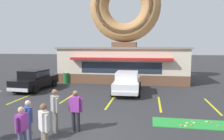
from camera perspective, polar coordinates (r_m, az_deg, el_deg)
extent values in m
plane|color=#2D2D30|center=(9.30, -8.01, -15.72)|extent=(160.00, 160.00, 0.00)
cube|color=brown|center=(22.55, 3.25, -1.43)|extent=(12.00, 6.00, 0.90)
cube|color=beige|center=(22.39, 3.28, 2.63)|extent=(12.00, 6.00, 2.30)
cube|color=gray|center=(22.35, 3.30, 5.78)|extent=(12.30, 6.30, 0.16)
cube|color=#B21E1E|center=(19.10, 2.15, 2.91)|extent=(9.00, 0.60, 0.20)
cube|color=#232D3D|center=(19.45, 2.26, 0.60)|extent=(7.20, 0.03, 1.00)
cube|color=brown|center=(22.34, 3.30, 6.62)|extent=(2.40, 1.80, 0.50)
torus|color=#B27F4C|center=(22.69, 3.37, 16.27)|extent=(7.10, 1.90, 7.10)
torus|color=#9E6B42|center=(22.27, 3.24, 16.46)|extent=(6.25, 1.05, 6.24)
cube|color=green|center=(10.72, 21.76, -13.01)|extent=(4.06, 1.24, 0.03)
torus|color=#D8667F|center=(10.22, 17.59, -13.61)|extent=(0.13, 0.13, 0.04)
torus|color=#A5724C|center=(10.39, 19.97, -13.37)|extent=(0.13, 0.13, 0.04)
torus|color=#E5C666|center=(10.58, 19.00, -12.97)|extent=(0.13, 0.13, 0.04)
torus|color=#A5724C|center=(10.71, 25.96, -13.03)|extent=(0.13, 0.13, 0.04)
torus|color=#E5C666|center=(10.22, 18.67, -13.66)|extent=(0.13, 0.13, 0.04)
torus|color=#E5C666|center=(11.08, 23.51, -12.27)|extent=(0.13, 0.13, 0.04)
torus|color=#A5724C|center=(11.01, 24.57, -12.44)|extent=(0.13, 0.13, 0.04)
torus|color=#E5C666|center=(10.72, 20.64, -12.79)|extent=(0.13, 0.13, 0.04)
sphere|color=white|center=(10.87, 20.16, -12.48)|extent=(0.04, 0.04, 0.04)
cube|color=silver|center=(16.23, 3.98, -3.72)|extent=(1.90, 4.45, 0.68)
cube|color=silver|center=(15.98, 3.96, -1.55)|extent=(1.62, 2.15, 0.60)
cube|color=#232D3D|center=(15.98, 3.96, -1.48)|extent=(1.65, 2.06, 0.36)
cube|color=silver|center=(18.46, 4.47, -3.26)|extent=(1.67, 0.15, 0.24)
cube|color=silver|center=(14.10, 3.33, -6.24)|extent=(1.67, 0.15, 0.24)
cylinder|color=black|center=(17.71, 1.44, -3.98)|extent=(0.24, 0.65, 0.64)
cylinder|color=black|center=(17.60, 7.16, -4.09)|extent=(0.24, 0.65, 0.64)
cylinder|color=black|center=(15.05, 0.24, -5.82)|extent=(0.24, 0.65, 0.64)
cylinder|color=black|center=(14.92, 6.99, -5.97)|extent=(0.24, 0.65, 0.64)
cube|color=black|center=(18.45, -19.37, -2.85)|extent=(2.04, 4.50, 0.68)
cube|color=black|center=(18.23, -19.70, -0.93)|extent=(1.69, 2.20, 0.60)
cube|color=#232D3D|center=(18.23, -19.70, -0.87)|extent=(1.71, 2.11, 0.36)
cube|color=silver|center=(20.37, -15.95, -2.58)|extent=(1.67, 0.21, 0.24)
cube|color=silver|center=(16.69, -23.50, -4.79)|extent=(1.67, 0.21, 0.24)
cylinder|color=black|center=(20.10, -19.34, -3.10)|extent=(0.26, 0.65, 0.64)
cylinder|color=black|center=(19.21, -14.92, -3.38)|extent=(0.26, 0.65, 0.64)
cylinder|color=black|center=(17.91, -24.08, -4.41)|extent=(0.26, 0.65, 0.64)
cylinder|color=black|center=(16.90, -19.32, -4.83)|extent=(0.26, 0.65, 0.64)
cylinder|color=slate|center=(9.44, -14.76, -12.73)|extent=(0.15, 0.15, 0.87)
cylinder|color=slate|center=(9.26, -14.37, -13.10)|extent=(0.15, 0.15, 0.87)
cube|color=gray|center=(9.13, -14.70, -8.47)|extent=(0.43, 0.44, 0.63)
cylinder|color=gray|center=(9.37, -15.16, -8.30)|extent=(0.10, 0.10, 0.58)
cylinder|color=gray|center=(8.91, -14.19, -9.03)|extent=(0.10, 0.10, 0.58)
sphere|color=brown|center=(9.03, -14.78, -5.62)|extent=(0.23, 0.23, 0.23)
cylinder|color=#232328|center=(9.22, -8.82, -13.19)|extent=(0.15, 0.15, 0.83)
cylinder|color=#232328|center=(9.29, -9.99, -13.04)|extent=(0.15, 0.15, 0.83)
cube|color=#8C3393|center=(9.04, -9.49, -8.80)|extent=(0.40, 0.27, 0.61)
cylinder|color=#8C3393|center=(8.95, -8.00, -9.13)|extent=(0.10, 0.10, 0.56)
cylinder|color=#8C3393|center=(9.15, -10.94, -8.85)|extent=(0.10, 0.10, 0.56)
sphere|color=brown|center=(8.93, -9.54, -6.04)|extent=(0.22, 0.22, 0.22)
cube|color=silver|center=(7.39, -17.36, -12.52)|extent=(0.44, 0.44, 0.61)
cylinder|color=silver|center=(7.17, -16.70, -13.33)|extent=(0.10, 0.10, 0.56)
cylinder|color=silver|center=(7.62, -17.96, -12.19)|extent=(0.10, 0.10, 0.56)
sphere|color=brown|center=(7.26, -17.47, -9.19)|extent=(0.22, 0.22, 0.22)
cylinder|color=#474C66|center=(8.11, -21.89, -16.64)|extent=(0.15, 0.15, 0.76)
cube|color=#8C3393|center=(7.81, -22.53, -12.45)|extent=(0.27, 0.40, 0.55)
cylinder|color=#8C3393|center=(8.01, -21.43, -12.15)|extent=(0.10, 0.10, 0.51)
cylinder|color=#8C3393|center=(7.63, -23.67, -13.16)|extent=(0.10, 0.10, 0.51)
sphere|color=tan|center=(7.69, -22.66, -9.57)|extent=(0.20, 0.20, 0.20)
cylinder|color=#474C66|center=(8.84, -20.91, -14.65)|extent=(0.15, 0.15, 0.76)
cylinder|color=#474C66|center=(8.65, -20.77, -15.10)|extent=(0.15, 0.15, 0.76)
cube|color=#33478C|center=(8.53, -21.02, -10.74)|extent=(0.42, 0.45, 0.56)
cylinder|color=#33478C|center=(8.78, -21.18, -10.45)|extent=(0.10, 0.10, 0.51)
cylinder|color=#33478C|center=(8.30, -20.82, -11.40)|extent=(0.10, 0.10, 0.51)
sphere|color=beige|center=(8.43, -21.13, -8.06)|extent=(0.20, 0.20, 0.20)
cylinder|color=#1E662D|center=(20.91, -11.83, -2.10)|extent=(0.56, 0.56, 0.95)
torus|color=#123D1B|center=(20.85, -11.86, -0.80)|extent=(0.57, 0.57, 0.05)
cube|color=yellow|center=(16.00, -22.13, -6.72)|extent=(0.12, 3.60, 0.01)
cube|color=yellow|center=(14.66, -12.03, -7.55)|extent=(0.12, 3.60, 0.01)
cube|color=yellow|center=(13.85, -0.31, -8.23)|extent=(0.12, 3.60, 0.01)
cube|color=yellow|center=(13.66, 12.32, -8.58)|extent=(0.12, 3.60, 0.01)
cube|color=yellow|center=(14.13, 24.70, -8.53)|extent=(0.12, 3.60, 0.01)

